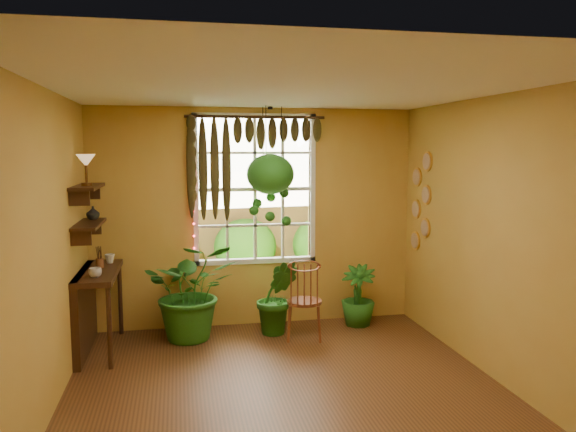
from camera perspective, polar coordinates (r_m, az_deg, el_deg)
name	(u,v)px	position (r m, az deg, el deg)	size (l,w,h in m)	color
floor	(291,400)	(5.19, 0.35, -18.20)	(4.50, 4.50, 0.00)	brown
ceiling	(292,87)	(4.73, 0.38, 12.96)	(4.50, 4.50, 0.00)	white
wall_back	(255,218)	(6.97, -3.32, -0.17)	(4.00, 4.00, 0.00)	gold
wall_left	(41,258)	(4.80, -23.77, -3.88)	(4.50, 4.50, 0.00)	gold
wall_right	(505,241)	(5.53, 21.14, -2.43)	(4.50, 4.50, 0.00)	gold
window	(255,189)	(6.97, -3.38, 2.72)	(1.52, 0.10, 1.86)	white
valance_vine	(249,142)	(6.82, -3.98, 7.48)	(1.70, 0.12, 1.10)	#34200E
string_lights	(193,187)	(6.82, -9.63, 2.97)	(0.03, 0.03, 1.54)	#FF2633
wall_plates	(421,202)	(7.06, 13.33, 1.38)	(0.04, 0.32, 1.10)	beige
counter_ledge	(89,302)	(6.49, -19.56, -8.24)	(0.40, 1.20, 0.90)	#34200E
shelf_lower	(89,224)	(6.33, -19.56, -0.80)	(0.25, 0.90, 0.04)	#34200E
shelf_upper	(87,187)	(6.29, -19.70, 2.82)	(0.25, 0.90, 0.04)	#34200E
backyard	(236,194)	(11.58, -5.27, 2.24)	(14.00, 10.00, 12.00)	#245317
windsor_chair	(304,312)	(6.61, 1.66, -9.69)	(0.49, 0.51, 1.10)	brown
potted_plant_left	(192,291)	(6.62, -9.74, -7.48)	(1.03, 0.89, 1.15)	#214E14
potted_plant_mid	(277,297)	(6.73, -1.08, -8.19)	(0.50, 0.40, 0.91)	#214E14
potted_plant_right	(358,295)	(7.13, 7.11, -8.02)	(0.42, 0.42, 0.76)	#214E14
hanging_basket	(270,179)	(6.76, -1.81, 3.82)	(0.57, 0.57, 1.44)	black
cup_a	(95,273)	(6.03, -18.99, -5.47)	(0.13, 0.13, 0.10)	silver
cup_b	(110,259)	(6.74, -17.65, -4.15)	(0.11, 0.11, 0.10)	beige
brush_jar	(100,257)	(6.51, -18.60, -3.97)	(0.08, 0.08, 0.30)	brown
shelf_vase	(93,213)	(6.59, -19.20, 0.30)	(0.14, 0.14, 0.15)	#B2AD99
tiffany_lamp	(86,163)	(6.14, -19.85, 5.13)	(0.20, 0.20, 0.33)	brown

